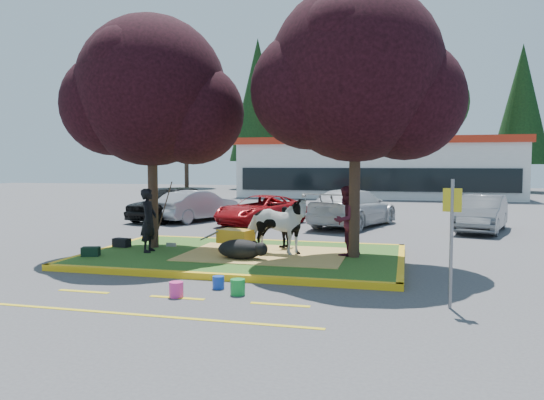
% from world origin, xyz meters
% --- Properties ---
extents(ground, '(90.00, 90.00, 0.00)m').
position_xyz_m(ground, '(0.00, 0.00, 0.00)').
color(ground, '#424244').
rests_on(ground, ground).
extents(median_island, '(8.00, 5.00, 0.15)m').
position_xyz_m(median_island, '(0.00, 0.00, 0.07)').
color(median_island, '#27571B').
rests_on(median_island, ground).
extents(curb_near, '(8.30, 0.16, 0.15)m').
position_xyz_m(curb_near, '(0.00, -2.58, 0.07)').
color(curb_near, yellow).
rests_on(curb_near, ground).
extents(curb_far, '(8.30, 0.16, 0.15)m').
position_xyz_m(curb_far, '(0.00, 2.58, 0.07)').
color(curb_far, yellow).
rests_on(curb_far, ground).
extents(curb_left, '(0.16, 5.30, 0.15)m').
position_xyz_m(curb_left, '(-4.08, 0.00, 0.07)').
color(curb_left, yellow).
rests_on(curb_left, ground).
extents(curb_right, '(0.16, 5.30, 0.15)m').
position_xyz_m(curb_right, '(4.08, 0.00, 0.07)').
color(curb_right, yellow).
rests_on(curb_right, ground).
extents(straw_bedding, '(4.20, 3.00, 0.01)m').
position_xyz_m(straw_bedding, '(0.60, 0.00, 0.15)').
color(straw_bedding, '#EBBD61').
rests_on(straw_bedding, median_island).
extents(tree_purple_left, '(5.06, 4.20, 6.51)m').
position_xyz_m(tree_purple_left, '(-2.78, 0.38, 4.36)').
color(tree_purple_left, black).
rests_on(tree_purple_left, median_island).
extents(tree_purple_right, '(5.30, 4.40, 6.82)m').
position_xyz_m(tree_purple_right, '(2.92, 0.18, 4.56)').
color(tree_purple_right, black).
rests_on(tree_purple_right, median_island).
extents(fire_lane_stripe_a, '(1.10, 0.12, 0.01)m').
position_xyz_m(fire_lane_stripe_a, '(-2.00, -4.20, 0.00)').
color(fire_lane_stripe_a, yellow).
rests_on(fire_lane_stripe_a, ground).
extents(fire_lane_stripe_b, '(1.10, 0.12, 0.01)m').
position_xyz_m(fire_lane_stripe_b, '(0.00, -4.20, 0.00)').
color(fire_lane_stripe_b, yellow).
rests_on(fire_lane_stripe_b, ground).
extents(fire_lane_stripe_c, '(1.10, 0.12, 0.01)m').
position_xyz_m(fire_lane_stripe_c, '(2.00, -4.20, 0.00)').
color(fire_lane_stripe_c, yellow).
rests_on(fire_lane_stripe_c, ground).
extents(fire_lane_long, '(6.00, 0.10, 0.01)m').
position_xyz_m(fire_lane_long, '(0.00, -5.40, 0.00)').
color(fire_lane_long, yellow).
rests_on(fire_lane_long, ground).
extents(retail_building, '(20.40, 8.40, 4.40)m').
position_xyz_m(retail_building, '(2.00, 27.98, 2.25)').
color(retail_building, silver).
rests_on(retail_building, ground).
extents(treeline, '(46.58, 7.80, 14.63)m').
position_xyz_m(treeline, '(1.23, 37.61, 7.73)').
color(treeline, black).
rests_on(treeline, ground).
extents(cow, '(1.89, 1.04, 1.52)m').
position_xyz_m(cow, '(0.90, 0.01, 0.91)').
color(cow, white).
rests_on(cow, median_island).
extents(calf, '(1.19, 0.75, 0.49)m').
position_xyz_m(calf, '(0.18, -0.82, 0.40)').
color(calf, black).
rests_on(calf, median_island).
extents(handler, '(0.49, 0.68, 1.71)m').
position_xyz_m(handler, '(-2.54, -0.38, 1.01)').
color(handler, black).
rests_on(handler, median_island).
extents(visitor_a, '(1.04, 1.10, 1.81)m').
position_xyz_m(visitor_a, '(2.68, 0.36, 1.05)').
color(visitor_a, '#451321').
rests_on(visitor_a, median_island).
extents(visitor_b, '(0.58, 0.75, 1.18)m').
position_xyz_m(visitor_b, '(0.89, 1.13, 0.74)').
color(visitor_b, black).
rests_on(visitor_b, median_island).
extents(wheelbarrow, '(1.64, 0.78, 0.62)m').
position_xyz_m(wheelbarrow, '(-0.23, 0.11, 0.58)').
color(wheelbarrow, black).
rests_on(wheelbarrow, median_island).
extents(gear_bag_dark, '(0.52, 0.35, 0.25)m').
position_xyz_m(gear_bag_dark, '(-3.70, 0.19, 0.27)').
color(gear_bag_dark, black).
rests_on(gear_bag_dark, median_island).
extents(gear_bag_green, '(0.50, 0.39, 0.23)m').
position_xyz_m(gear_bag_green, '(-3.70, -1.34, 0.27)').
color(gear_bag_green, black).
rests_on(gear_bag_green, median_island).
extents(sign_post, '(0.32, 0.10, 2.27)m').
position_xyz_m(sign_post, '(4.95, -3.68, 1.38)').
color(sign_post, slate).
rests_on(sign_post, ground).
extents(bucket_green, '(0.31, 0.31, 0.31)m').
position_xyz_m(bucket_green, '(1.04, -3.69, 0.15)').
color(bucket_green, '#179635').
rests_on(bucket_green, ground).
extents(bucket_pink, '(0.31, 0.31, 0.29)m').
position_xyz_m(bucket_pink, '(-0.04, -4.15, 0.15)').
color(bucket_pink, '#F03591').
rests_on(bucket_pink, ground).
extents(bucket_blue, '(0.27, 0.27, 0.26)m').
position_xyz_m(bucket_blue, '(0.50, -3.31, 0.13)').
color(bucket_blue, '#163EB4').
rests_on(bucket_blue, ground).
extents(car_black, '(3.07, 4.91, 1.56)m').
position_xyz_m(car_black, '(-5.89, 8.31, 0.78)').
color(car_black, black).
rests_on(car_black, ground).
extents(car_silver, '(2.88, 4.35, 1.36)m').
position_xyz_m(car_silver, '(-4.74, 8.39, 0.68)').
color(car_silver, '#929499').
rests_on(car_silver, ground).
extents(car_red, '(3.60, 4.82, 1.22)m').
position_xyz_m(car_red, '(-1.62, 7.65, 0.61)').
color(car_red, '#A10D12').
rests_on(car_red, ground).
extents(car_white, '(3.67, 5.56, 1.50)m').
position_xyz_m(car_white, '(2.11, 8.04, 0.75)').
color(car_white, silver).
rests_on(car_white, ground).
extents(car_grey, '(2.42, 4.30, 1.34)m').
position_xyz_m(car_grey, '(6.92, 7.57, 0.67)').
color(car_grey, slate).
rests_on(car_grey, ground).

